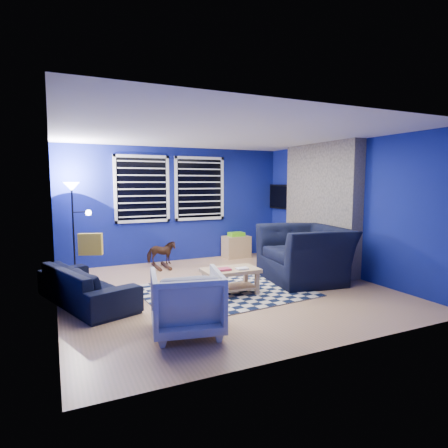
% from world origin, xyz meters
% --- Properties ---
extents(floor, '(5.00, 5.00, 0.00)m').
position_xyz_m(floor, '(0.00, 0.00, 0.00)').
color(floor, tan).
rests_on(floor, ground).
extents(ceiling, '(5.00, 5.00, 0.00)m').
position_xyz_m(ceiling, '(0.00, 0.00, 2.50)').
color(ceiling, white).
rests_on(ceiling, wall_back).
extents(wall_back, '(5.00, 0.00, 5.00)m').
position_xyz_m(wall_back, '(0.00, 2.50, 1.25)').
color(wall_back, navy).
rests_on(wall_back, floor).
extents(wall_left, '(0.00, 5.00, 5.00)m').
position_xyz_m(wall_left, '(-2.50, 0.00, 1.25)').
color(wall_left, navy).
rests_on(wall_left, floor).
extents(wall_right, '(0.00, 5.00, 5.00)m').
position_xyz_m(wall_right, '(2.50, 0.00, 1.25)').
color(wall_right, navy).
rests_on(wall_right, floor).
extents(fireplace, '(0.65, 2.00, 2.50)m').
position_xyz_m(fireplace, '(2.36, 0.50, 1.20)').
color(fireplace, gray).
rests_on(fireplace, floor).
extents(window_left, '(1.17, 0.06, 1.42)m').
position_xyz_m(window_left, '(-0.75, 2.46, 1.60)').
color(window_left, black).
rests_on(window_left, wall_back).
extents(window_right, '(1.17, 0.06, 1.42)m').
position_xyz_m(window_right, '(0.55, 2.46, 1.60)').
color(window_right, black).
rests_on(window_right, wall_back).
extents(tv, '(0.07, 1.00, 0.58)m').
position_xyz_m(tv, '(2.45, 2.00, 1.40)').
color(tv, black).
rests_on(tv, wall_right).
extents(rug, '(2.65, 2.19, 0.02)m').
position_xyz_m(rug, '(-0.05, -0.14, 0.01)').
color(rug, black).
rests_on(rug, floor).
extents(sofa, '(2.02, 1.31, 0.55)m').
position_xyz_m(sofa, '(-2.10, 0.16, 0.28)').
color(sofa, black).
rests_on(sofa, floor).
extents(armchair_big, '(1.64, 1.48, 0.96)m').
position_xyz_m(armchair_big, '(1.54, -0.11, 0.48)').
color(armchair_big, black).
rests_on(armchair_big, floor).
extents(armchair_bent, '(0.94, 0.96, 0.74)m').
position_xyz_m(armchair_bent, '(-1.14, -1.47, 0.37)').
color(armchair_bent, gray).
rests_on(armchair_bent, floor).
extents(rocking_horse, '(0.41, 0.63, 0.49)m').
position_xyz_m(rocking_horse, '(-0.52, 1.89, 0.32)').
color(rocking_horse, '#4A2C18').
rests_on(rocking_horse, floor).
extents(coffee_table, '(0.87, 0.51, 0.43)m').
position_xyz_m(coffee_table, '(-0.04, -0.34, 0.30)').
color(coffee_table, tan).
rests_on(coffee_table, rug).
extents(cabinet, '(0.60, 0.41, 0.59)m').
position_xyz_m(cabinet, '(1.37, 2.25, 0.26)').
color(cabinet, tan).
rests_on(cabinet, floor).
extents(floor_lamp, '(0.48, 0.29, 1.75)m').
position_xyz_m(floor_lamp, '(-2.13, 2.06, 1.43)').
color(floor_lamp, black).
rests_on(floor_lamp, floor).
extents(throw_pillow, '(0.39, 0.24, 0.36)m').
position_xyz_m(throw_pillow, '(-1.95, 0.98, 0.73)').
color(throw_pillow, gold).
rests_on(throw_pillow, sofa).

